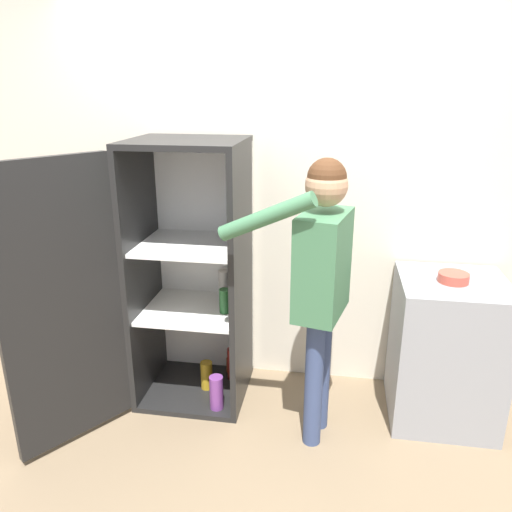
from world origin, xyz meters
name	(u,v)px	position (x,y,z in m)	size (l,w,h in m)	color
ground_plane	(235,460)	(0.00, 0.00, 0.00)	(12.00, 12.00, 0.00)	#7A664C
wall_back	(263,197)	(0.00, 0.98, 1.27)	(7.00, 0.06, 2.55)	beige
refrigerator	(169,281)	(-0.52, 0.54, 0.82)	(1.10, 1.18, 1.68)	black
person	(321,268)	(0.42, 0.31, 1.05)	(0.70, 0.52, 1.64)	#384770
counter	(445,350)	(1.18, 0.63, 0.45)	(0.61, 0.61, 0.90)	gray
bowl	(453,277)	(1.17, 0.61, 0.93)	(0.17, 0.17, 0.05)	#B24738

